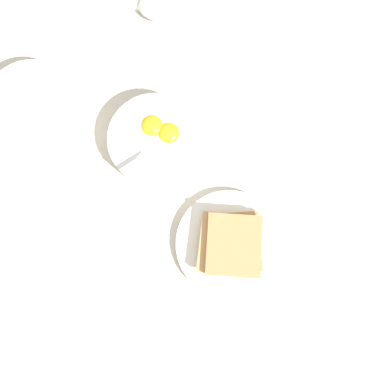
{
  "coord_description": "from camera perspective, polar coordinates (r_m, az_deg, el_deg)",
  "views": [
    {
      "loc": [
        -0.21,
        -0.17,
        0.83
      ],
      "look_at": [
        -0.1,
        -0.14,
        0.02
      ],
      "focal_mm": 42.0,
      "sensor_mm": 36.0,
      "label": 1
    }
  ],
  "objects": [
    {
      "name": "toast_plate",
      "position": [
        0.82,
        4.77,
        -6.57
      ],
      "size": [
        0.2,
        0.2,
        0.02
      ],
      "color": "white",
      "rests_on": "ground_plane"
    },
    {
      "name": "toast_sandwich",
      "position": [
        0.79,
        4.99,
        -6.61
      ],
      "size": [
        0.14,
        0.13,
        0.04
      ],
      "color": "tan",
      "rests_on": "toast_plate"
    },
    {
      "name": "ground_plane",
      "position": [
        0.87,
        -6.79,
        8.88
      ],
      "size": [
        3.0,
        3.0,
        0.0
      ],
      "primitive_type": "plane",
      "color": "beige"
    },
    {
      "name": "egg_bowl",
      "position": [
        0.83,
        -4.69,
        6.5
      ],
      "size": [
        0.17,
        0.17,
        0.07
      ],
      "color": "white",
      "rests_on": "ground_plane"
    },
    {
      "name": "congee_bowl",
      "position": [
        0.9,
        -19.49,
        10.17
      ],
      "size": [
        0.17,
        0.17,
        0.05
      ],
      "color": "white",
      "rests_on": "ground_plane"
    },
    {
      "name": "soup_spoon",
      "position": [
        0.95,
        -5.45,
        22.39
      ],
      "size": [
        0.05,
        0.17,
        0.03
      ],
      "color": "white",
      "rests_on": "ground_plane"
    }
  ]
}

